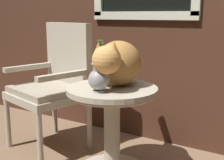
# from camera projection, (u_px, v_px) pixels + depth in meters

# --- Properties ---
(wicker_side_table) EXTENTS (0.62, 0.62, 0.63)m
(wicker_side_table) POSITION_uv_depth(u_px,v_px,m) (112.00, 117.00, 2.11)
(wicker_side_table) COLOR #B2A893
(wicker_side_table) RESTS_ON ground_plane
(wicker_chair) EXTENTS (0.67, 0.64, 1.04)m
(wicker_chair) POSITION_uv_depth(u_px,v_px,m) (55.00, 81.00, 2.56)
(wicker_chair) COLOR #B2A893
(wicker_chair) RESTS_ON ground_plane
(cat) EXTENTS (0.36, 0.68, 0.32)m
(cat) POSITION_uv_depth(u_px,v_px,m) (117.00, 63.00, 2.07)
(cat) COLOR #AD7A3D
(cat) RESTS_ON wicker_side_table
(pewter_vase_with_ivy) EXTENTS (0.13, 0.14, 0.33)m
(pewter_vase_with_ivy) POSITION_uv_depth(u_px,v_px,m) (99.00, 77.00, 1.93)
(pewter_vase_with_ivy) COLOR #99999E
(pewter_vase_with_ivy) RESTS_ON wicker_side_table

